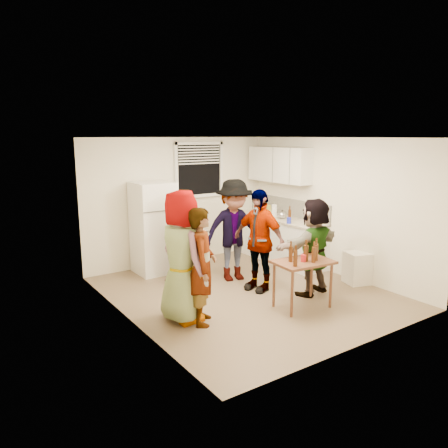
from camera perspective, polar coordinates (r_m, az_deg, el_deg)
room at (r=7.26m, az=2.96°, el=-8.94°), size 4.00×4.50×2.50m
window at (r=8.92m, az=-3.25°, el=7.08°), size 1.12×0.10×1.06m
refrigerator at (r=8.21m, az=-9.16°, el=-0.49°), size 0.70×0.70×1.70m
counter_lower at (r=9.03m, az=7.19°, el=-2.07°), size 0.60×2.20×0.86m
countertop at (r=8.93m, az=7.26°, el=0.74°), size 0.64×2.22×0.04m
backsplash at (r=9.09m, az=8.64°, el=2.16°), size 0.03×2.20×0.36m
upper_cabinets at (r=9.03m, az=7.21°, el=7.70°), size 0.34×1.60×0.70m
kettle at (r=8.80m, az=7.59°, el=0.70°), size 0.27×0.24×0.19m
paper_towel at (r=9.02m, az=6.57°, el=0.99°), size 0.11×0.11×0.24m
wine_bottle at (r=9.58m, az=4.23°, el=1.65°), size 0.07×0.07×0.27m
beer_bottle_counter at (r=8.57m, az=8.54°, el=0.38°), size 0.06×0.06×0.22m
blue_cup at (r=8.35m, az=8.47°, el=0.08°), size 0.09×0.09×0.12m
picture_frame at (r=9.52m, az=5.77°, el=2.07°), size 0.02×0.20×0.16m
trash_bin at (r=7.96m, az=16.99°, el=-5.69°), size 0.47×0.47×0.55m
serving_table at (r=6.79m, az=10.09°, el=-10.61°), size 0.90×0.65×0.72m
beer_bottle_table at (r=6.54m, az=10.59°, el=-4.80°), size 0.06×0.06×0.24m
red_cup at (r=6.51m, az=10.31°, el=-4.85°), size 0.08×0.08×0.11m
guest_grey at (r=6.29m, az=-5.40°, el=-12.33°), size 1.86×0.95×0.58m
guest_stripe at (r=6.19m, az=-2.81°, el=-12.69°), size 1.67×1.37×0.39m
guest_back_left at (r=7.72m, az=-4.78°, el=-7.71°), size 1.63×1.79×0.62m
guest_back_right at (r=7.90m, az=1.28°, el=-7.21°), size 1.55×2.02×0.67m
guest_black at (r=7.43m, az=4.44°, el=-8.48°), size 1.88×1.37×0.41m
guest_orange at (r=7.38m, az=11.41°, el=-8.83°), size 1.69×1.78×0.46m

